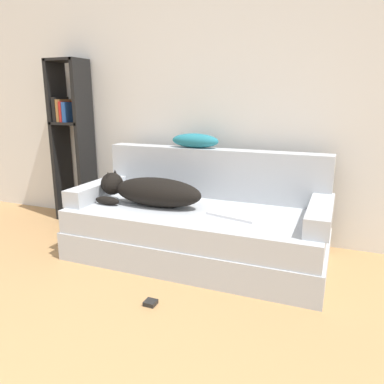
% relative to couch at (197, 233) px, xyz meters
% --- Properties ---
extents(wall_back, '(6.85, 0.06, 2.70)m').
position_rel_couch_xyz_m(wall_back, '(-0.15, 0.62, 1.16)').
color(wall_back, silver).
rests_on(wall_back, ground_plane).
extents(couch, '(1.88, 0.88, 0.38)m').
position_rel_couch_xyz_m(couch, '(0.00, 0.00, 0.00)').
color(couch, '#B2B7BC').
rests_on(couch, ground_plane).
extents(couch_backrest, '(1.84, 0.15, 0.40)m').
position_rel_couch_xyz_m(couch_backrest, '(0.00, 0.37, 0.39)').
color(couch_backrest, '#B2B7BC').
rests_on(couch_backrest, couch).
extents(couch_arm_left, '(0.15, 0.69, 0.13)m').
position_rel_couch_xyz_m(couch_arm_left, '(-0.86, -0.01, 0.26)').
color(couch_arm_left, '#B2B7BC').
rests_on(couch_arm_left, couch).
extents(couch_arm_right, '(0.15, 0.69, 0.13)m').
position_rel_couch_xyz_m(couch_arm_right, '(0.86, -0.01, 0.26)').
color(couch_arm_right, '#B2B7BC').
rests_on(couch_arm_right, couch).
extents(dog, '(0.84, 0.27, 0.24)m').
position_rel_couch_xyz_m(dog, '(-0.36, -0.05, 0.31)').
color(dog, black).
rests_on(dog, couch).
extents(laptop, '(0.40, 0.29, 0.02)m').
position_rel_couch_xyz_m(laptop, '(0.31, -0.04, 0.20)').
color(laptop, silver).
rests_on(laptop, couch).
extents(throw_pillow, '(0.40, 0.15, 0.12)m').
position_rel_couch_xyz_m(throw_pillow, '(-0.17, 0.38, 0.65)').
color(throw_pillow, teal).
rests_on(throw_pillow, couch_backrest).
extents(bookshelf, '(0.34, 0.26, 1.53)m').
position_rel_couch_xyz_m(bookshelf, '(-1.47, 0.44, 0.66)').
color(bookshelf, black).
rests_on(bookshelf, ground_plane).
extents(power_adapter, '(0.07, 0.07, 0.03)m').
position_rel_couch_xyz_m(power_adapter, '(-0.00, -0.74, -0.18)').
color(power_adapter, black).
rests_on(power_adapter, ground_plane).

